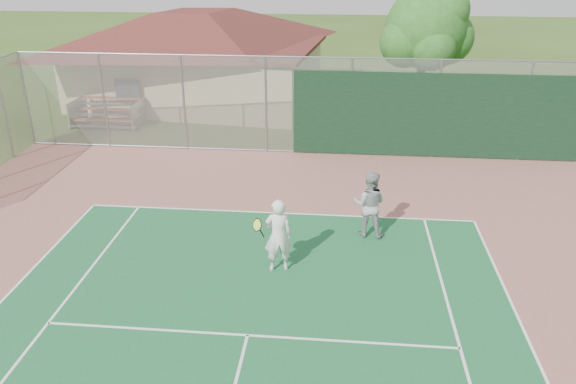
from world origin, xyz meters
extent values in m
cylinder|color=gray|center=(-10.00, 17.00, 1.75)|extent=(0.08, 0.08, 3.50)
cylinder|color=gray|center=(-7.00, 17.00, 1.75)|extent=(0.08, 0.08, 3.50)
cylinder|color=gray|center=(-4.00, 17.00, 1.75)|extent=(0.08, 0.08, 3.50)
cylinder|color=gray|center=(-1.00, 17.00, 1.75)|extent=(0.08, 0.08, 3.50)
cylinder|color=gray|center=(2.00, 17.00, 1.75)|extent=(0.08, 0.08, 3.50)
cylinder|color=gray|center=(5.00, 17.00, 1.75)|extent=(0.08, 0.08, 3.50)
cylinder|color=gray|center=(8.00, 17.00, 1.75)|extent=(0.08, 0.08, 3.50)
cylinder|color=gray|center=(0.00, 17.00, 3.50)|extent=(20.00, 0.05, 0.05)
cylinder|color=gray|center=(0.00, 17.00, 0.05)|extent=(20.00, 0.05, 0.05)
cube|color=#999EA0|center=(0.00, 17.00, 1.75)|extent=(20.00, 0.02, 3.50)
cube|color=black|center=(5.00, 16.95, 1.55)|extent=(10.00, 0.04, 3.00)
cylinder|color=gray|center=(-10.00, 15.50, 1.75)|extent=(0.08, 0.08, 3.50)
cube|color=#CBB782|center=(-5.15, 23.84, 1.33)|extent=(11.38, 8.29, 2.65)
cube|color=maroon|center=(-5.15, 23.84, 2.70)|extent=(11.87, 8.79, 0.16)
pyramid|color=maroon|center=(-5.15, 23.84, 4.24)|extent=(12.52, 9.12, 1.59)
cube|color=black|center=(-3.38, 20.27, 0.93)|extent=(0.80, 0.06, 1.86)
cube|color=#983F23|center=(-8.09, 19.19, 0.34)|extent=(2.89, 0.32, 0.05)
cube|color=#B2B5BA|center=(-8.09, 18.95, 0.14)|extent=(2.89, 0.29, 0.04)
cube|color=#983F23|center=(-8.09, 19.72, 0.67)|extent=(2.89, 0.32, 0.05)
cube|color=#B2B5BA|center=(-8.09, 19.48, 0.48)|extent=(2.89, 0.29, 0.04)
cube|color=#983F23|center=(-8.09, 20.25, 1.01)|extent=(2.89, 0.32, 0.05)
cube|color=#B2B5BA|center=(-8.09, 20.01, 0.82)|extent=(2.89, 0.29, 0.04)
cube|color=#B2B5BA|center=(-9.44, 19.72, 0.53)|extent=(0.09, 1.73, 1.06)
cube|color=#B2B5BA|center=(-6.75, 19.72, 0.53)|extent=(0.09, 1.73, 1.06)
cylinder|color=#3E2616|center=(5.09, 22.29, 1.48)|extent=(0.38, 0.38, 2.95)
sphere|color=#255B1C|center=(5.09, 22.29, 3.80)|extent=(3.38, 3.38, 3.38)
sphere|color=#255B1C|center=(6.04, 22.61, 3.38)|extent=(2.32, 2.32, 2.32)
sphere|color=#255B1C|center=(4.25, 21.87, 3.27)|extent=(2.11, 2.11, 2.11)
sphere|color=#255B1C|center=(5.30, 21.34, 3.17)|extent=(1.90, 1.90, 1.90)
sphere|color=#255B1C|center=(4.77, 23.14, 3.59)|extent=(2.11, 2.11, 2.11)
sphere|color=#255B1C|center=(5.72, 22.08, 4.54)|extent=(2.11, 2.11, 2.11)
imported|color=silver|center=(0.33, 8.90, 0.91)|extent=(0.75, 0.58, 1.82)
imported|color=#959799|center=(2.50, 10.82, 0.89)|extent=(0.95, 0.78, 1.78)
camera|label=1|loc=(1.65, -2.43, 7.13)|focal=35.00mm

